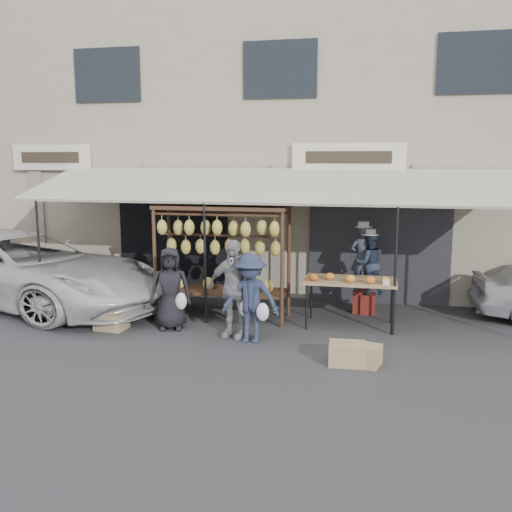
{
  "coord_description": "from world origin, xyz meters",
  "views": [
    {
      "loc": [
        2.22,
        -8.98,
        3.13
      ],
      "look_at": [
        -0.07,
        1.4,
        1.3
      ],
      "focal_mm": 40.0,
      "sensor_mm": 36.0,
      "label": 1
    }
  ],
  "objects_px": {
    "vendor_left": "(362,258)",
    "customer_left": "(170,289)",
    "van": "(13,250)",
    "crate_near_b": "(363,355)",
    "banana_rack": "(222,240)",
    "vendor_right": "(369,264)",
    "crate_far": "(111,321)",
    "customer_right": "(251,298)",
    "produce_table": "(350,282)",
    "crate_near_a": "(347,354)",
    "customer_mid": "(234,289)"
  },
  "relations": [
    {
      "from": "vendor_right",
      "to": "crate_near_a",
      "type": "relative_size",
      "value": 2.23
    },
    {
      "from": "produce_table",
      "to": "crate_near_b",
      "type": "xyz_separation_m",
      "value": [
        0.32,
        -1.97,
        -0.71
      ]
    },
    {
      "from": "customer_mid",
      "to": "crate_far",
      "type": "xyz_separation_m",
      "value": [
        -2.33,
        -0.04,
        -0.71
      ]
    },
    {
      "from": "customer_right",
      "to": "crate_near_b",
      "type": "distance_m",
      "value": 2.15
    },
    {
      "from": "crate_far",
      "to": "van",
      "type": "relative_size",
      "value": 0.1
    },
    {
      "from": "crate_near_a",
      "to": "banana_rack",
      "type": "bearing_deg",
      "value": 141.39
    },
    {
      "from": "banana_rack",
      "to": "vendor_right",
      "type": "distance_m",
      "value": 3.01
    },
    {
      "from": "vendor_left",
      "to": "customer_right",
      "type": "bearing_deg",
      "value": 47.91
    },
    {
      "from": "banana_rack",
      "to": "crate_far",
      "type": "xyz_separation_m",
      "value": [
        -1.81,
        -1.14,
        -1.41
      ]
    },
    {
      "from": "customer_left",
      "to": "crate_far",
      "type": "height_order",
      "value": "customer_left"
    },
    {
      "from": "produce_table",
      "to": "vendor_right",
      "type": "distance_m",
      "value": 1.07
    },
    {
      "from": "banana_rack",
      "to": "customer_left",
      "type": "height_order",
      "value": "banana_rack"
    },
    {
      "from": "vendor_left",
      "to": "crate_far",
      "type": "height_order",
      "value": "vendor_left"
    },
    {
      "from": "customer_right",
      "to": "van",
      "type": "bearing_deg",
      "value": 164.92
    },
    {
      "from": "crate_near_b",
      "to": "van",
      "type": "distance_m",
      "value": 8.15
    },
    {
      "from": "banana_rack",
      "to": "vendor_left",
      "type": "distance_m",
      "value": 2.89
    },
    {
      "from": "customer_mid",
      "to": "van",
      "type": "xyz_separation_m",
      "value": [
        -5.43,
        1.53,
        0.26
      ]
    },
    {
      "from": "customer_right",
      "to": "vendor_right",
      "type": "bearing_deg",
      "value": 50.94
    },
    {
      "from": "produce_table",
      "to": "vendor_right",
      "type": "height_order",
      "value": "vendor_right"
    },
    {
      "from": "crate_near_a",
      "to": "van",
      "type": "distance_m",
      "value": 7.94
    },
    {
      "from": "banana_rack",
      "to": "customer_mid",
      "type": "xyz_separation_m",
      "value": [
        0.52,
        -1.1,
        -0.7
      ]
    },
    {
      "from": "crate_near_a",
      "to": "van",
      "type": "height_order",
      "value": "van"
    },
    {
      "from": "produce_table",
      "to": "vendor_left",
      "type": "height_order",
      "value": "vendor_left"
    },
    {
      "from": "vendor_left",
      "to": "crate_near_b",
      "type": "bearing_deg",
      "value": 88.0
    },
    {
      "from": "vendor_left",
      "to": "van",
      "type": "distance_m",
      "value": 7.6
    },
    {
      "from": "vendor_left",
      "to": "customer_left",
      "type": "xyz_separation_m",
      "value": [
        -3.4,
        -1.92,
        -0.37
      ]
    },
    {
      "from": "customer_left",
      "to": "crate_far",
      "type": "distance_m",
      "value": 1.26
    },
    {
      "from": "vendor_right",
      "to": "customer_left",
      "type": "relative_size",
      "value": 0.82
    },
    {
      "from": "vendor_right",
      "to": "customer_right",
      "type": "relative_size",
      "value": 0.81
    },
    {
      "from": "vendor_right",
      "to": "customer_right",
      "type": "bearing_deg",
      "value": 33.38
    },
    {
      "from": "customer_right",
      "to": "van",
      "type": "height_order",
      "value": "van"
    },
    {
      "from": "vendor_right",
      "to": "customer_right",
      "type": "height_order",
      "value": "vendor_right"
    },
    {
      "from": "vendor_left",
      "to": "customer_mid",
      "type": "height_order",
      "value": "vendor_left"
    },
    {
      "from": "produce_table",
      "to": "vendor_right",
      "type": "bearing_deg",
      "value": 72.55
    },
    {
      "from": "crate_near_a",
      "to": "vendor_left",
      "type": "bearing_deg",
      "value": 88.31
    },
    {
      "from": "crate_near_b",
      "to": "crate_far",
      "type": "relative_size",
      "value": 0.96
    },
    {
      "from": "vendor_left",
      "to": "van",
      "type": "height_order",
      "value": "van"
    },
    {
      "from": "customer_left",
      "to": "customer_right",
      "type": "relative_size",
      "value": 0.99
    },
    {
      "from": "customer_right",
      "to": "banana_rack",
      "type": "bearing_deg",
      "value": 125.62
    },
    {
      "from": "vendor_left",
      "to": "customer_mid",
      "type": "bearing_deg",
      "value": 40.41
    },
    {
      "from": "crate_near_a",
      "to": "crate_near_b",
      "type": "xyz_separation_m",
      "value": [
        0.23,
        0.04,
        -0.01
      ]
    },
    {
      "from": "customer_mid",
      "to": "crate_far",
      "type": "distance_m",
      "value": 2.44
    },
    {
      "from": "customer_left",
      "to": "crate_near_b",
      "type": "xyz_separation_m",
      "value": [
        3.54,
        -1.14,
        -0.61
      ]
    },
    {
      "from": "produce_table",
      "to": "customer_mid",
      "type": "relative_size",
      "value": 0.98
    },
    {
      "from": "van",
      "to": "crate_near_b",
      "type": "bearing_deg",
      "value": -89.03
    },
    {
      "from": "vendor_left",
      "to": "van",
      "type": "bearing_deg",
      "value": 0.04
    },
    {
      "from": "customer_left",
      "to": "banana_rack",
      "type": "bearing_deg",
      "value": 34.42
    },
    {
      "from": "customer_right",
      "to": "crate_near_b",
      "type": "relative_size",
      "value": 2.95
    },
    {
      "from": "produce_table",
      "to": "crate_near_a",
      "type": "relative_size",
      "value": 3.04
    },
    {
      "from": "customer_right",
      "to": "customer_left",
      "type": "bearing_deg",
      "value": 167.15
    }
  ]
}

